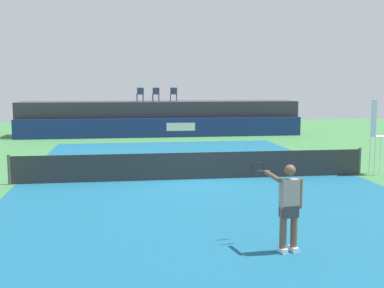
{
  "coord_description": "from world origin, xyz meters",
  "views": [
    {
      "loc": [
        -2.42,
        -16.55,
        3.34
      ],
      "look_at": [
        0.24,
        2.0,
        1.0
      ],
      "focal_mm": 45.28,
      "sensor_mm": 36.0,
      "label": 1
    }
  ],
  "objects_px": {
    "spectator_chair_left": "(156,94)",
    "spectator_chair_center": "(174,94)",
    "spectator_chair_far_left": "(140,94)",
    "umpire_chair": "(376,132)",
    "net_post_far": "(359,161)",
    "tennis_player": "(288,205)",
    "net_post_near": "(9,170)"
  },
  "relations": [
    {
      "from": "spectator_chair_far_left",
      "to": "spectator_chair_center",
      "type": "relative_size",
      "value": 1.0
    },
    {
      "from": "spectator_chair_far_left",
      "to": "spectator_chair_center",
      "type": "xyz_separation_m",
      "value": [
        2.2,
        0.07,
        0.0
      ]
    },
    {
      "from": "spectator_chair_far_left",
      "to": "tennis_player",
      "type": "bearing_deg",
      "value": -84.85
    },
    {
      "from": "spectator_chair_left",
      "to": "tennis_player",
      "type": "xyz_separation_m",
      "value": [
        1.04,
        -22.83,
        -1.73
      ]
    },
    {
      "from": "net_post_far",
      "to": "tennis_player",
      "type": "relative_size",
      "value": 0.56
    },
    {
      "from": "tennis_player",
      "to": "net_post_near",
      "type": "bearing_deg",
      "value": 132.74
    },
    {
      "from": "umpire_chair",
      "to": "spectator_chair_left",
      "type": "bearing_deg",
      "value": 114.77
    },
    {
      "from": "net_post_near",
      "to": "spectator_chair_far_left",
      "type": "bearing_deg",
      "value": 72.14
    },
    {
      "from": "spectator_chair_left",
      "to": "spectator_chair_center",
      "type": "xyz_separation_m",
      "value": [
        1.18,
        0.12,
        0.0
      ]
    },
    {
      "from": "spectator_chair_center",
      "to": "spectator_chair_far_left",
      "type": "bearing_deg",
      "value": -178.24
    },
    {
      "from": "spectator_chair_far_left",
      "to": "tennis_player",
      "type": "xyz_separation_m",
      "value": [
        2.06,
        -22.88,
        -1.73
      ]
    },
    {
      "from": "spectator_chair_center",
      "to": "umpire_chair",
      "type": "bearing_deg",
      "value": -69.13
    },
    {
      "from": "spectator_chair_left",
      "to": "net_post_far",
      "type": "height_order",
      "value": "spectator_chair_left"
    },
    {
      "from": "spectator_chair_left",
      "to": "umpire_chair",
      "type": "height_order",
      "value": "spectator_chair_left"
    },
    {
      "from": "net_post_far",
      "to": "tennis_player",
      "type": "xyz_separation_m",
      "value": [
        -5.41,
        -7.57,
        0.46
      ]
    },
    {
      "from": "spectator_chair_far_left",
      "to": "umpire_chair",
      "type": "distance_m",
      "value": 17.33
    },
    {
      "from": "spectator_chair_far_left",
      "to": "spectator_chair_left",
      "type": "xyz_separation_m",
      "value": [
        1.02,
        -0.05,
        0.0
      ]
    },
    {
      "from": "net_post_near",
      "to": "net_post_far",
      "type": "bearing_deg",
      "value": 0.0
    },
    {
      "from": "spectator_chair_left",
      "to": "spectator_chair_center",
      "type": "height_order",
      "value": "same"
    },
    {
      "from": "spectator_chair_far_left",
      "to": "net_post_far",
      "type": "xyz_separation_m",
      "value": [
        7.47,
        -15.31,
        -2.19
      ]
    },
    {
      "from": "net_post_near",
      "to": "tennis_player",
      "type": "relative_size",
      "value": 0.56
    },
    {
      "from": "umpire_chair",
      "to": "net_post_far",
      "type": "height_order",
      "value": "umpire_chair"
    },
    {
      "from": "spectator_chair_center",
      "to": "tennis_player",
      "type": "bearing_deg",
      "value": -90.34
    },
    {
      "from": "spectator_chair_far_left",
      "to": "net_post_near",
      "type": "relative_size",
      "value": 0.89
    },
    {
      "from": "spectator_chair_left",
      "to": "spectator_chair_far_left",
      "type": "bearing_deg",
      "value": 177.16
    },
    {
      "from": "umpire_chair",
      "to": "net_post_near",
      "type": "distance_m",
      "value": 13.04
    },
    {
      "from": "net_post_near",
      "to": "net_post_far",
      "type": "height_order",
      "value": "same"
    },
    {
      "from": "spectator_chair_left",
      "to": "tennis_player",
      "type": "distance_m",
      "value": 22.92
    },
    {
      "from": "net_post_far",
      "to": "net_post_near",
      "type": "bearing_deg",
      "value": 180.0
    },
    {
      "from": "spectator_chair_left",
      "to": "tennis_player",
      "type": "bearing_deg",
      "value": -87.39
    },
    {
      "from": "spectator_chair_center",
      "to": "umpire_chair",
      "type": "height_order",
      "value": "spectator_chair_center"
    },
    {
      "from": "tennis_player",
      "to": "spectator_chair_center",
      "type": "bearing_deg",
      "value": 89.66
    }
  ]
}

